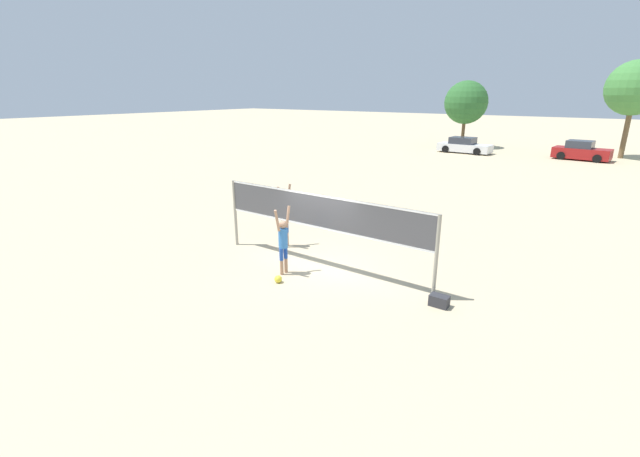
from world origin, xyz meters
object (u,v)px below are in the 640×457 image
object	(u,v)px
player_blocker	(285,215)
gear_bag	(439,301)
tree_left_cluster	(635,88)
parked_car_near	(581,151)
tree_right_cluster	(466,103)
volleyball	(278,279)
player_spiker	(283,240)
volleyball_net	(320,216)
parked_car_mid	(464,146)

from	to	relation	value
player_blocker	gear_bag	world-z (taller)	player_blocker
gear_bag	tree_left_cluster	bearing A→B (deg)	85.21
parked_car_near	tree_right_cluster	xyz separation A→B (m)	(-10.65, 2.84, 3.63)
volleyball	gear_bag	world-z (taller)	gear_bag
gear_bag	tree_right_cluster	bearing A→B (deg)	107.15
gear_bag	tree_left_cluster	size ratio (longest dim) A/B	0.06
gear_bag	player_spiker	bearing A→B (deg)	-171.01
gear_bag	volleyball_net	bearing A→B (deg)	176.16
player_blocker	parked_car_mid	size ratio (longest dim) A/B	0.47
volleyball_net	volleyball	size ratio (longest dim) A/B	33.92
player_spiker	parked_car_near	distance (m)	32.15
player_spiker	volleyball	distance (m)	1.19
parked_car_near	tree_right_cluster	distance (m)	11.60
player_spiker	player_blocker	world-z (taller)	player_blocker
gear_bag	tree_right_cluster	xyz separation A→B (m)	(-10.46, 33.89, 4.17)
parked_car_mid	tree_right_cluster	xyz separation A→B (m)	(-1.52, 4.14, 3.70)
player_spiker	volleyball_net	bearing A→B (deg)	-32.69
parked_car_near	parked_car_mid	size ratio (longest dim) A/B	0.91
volleyball_net	parked_car_near	xyz separation A→B (m)	(4.17, 30.79, -1.01)
volleyball_net	parked_car_mid	xyz separation A→B (m)	(-4.95, 29.48, -1.07)
parked_car_mid	tree_left_cluster	size ratio (longest dim) A/B	0.60
volleyball	parked_car_mid	bearing A→B (deg)	98.43
volleyball	tree_left_cluster	size ratio (longest dim) A/B	0.03
parked_car_near	tree_right_cluster	world-z (taller)	tree_right_cluster
volleyball	gear_bag	bearing A→B (deg)	17.16
volleyball_net	parked_car_near	world-z (taller)	volleyball_net
player_blocker	parked_car_mid	xyz separation A→B (m)	(-2.79, 28.59, -0.56)
volleyball_net	gear_bag	xyz separation A→B (m)	(3.98, -0.27, -1.55)
gear_bag	tree_right_cluster	world-z (taller)	tree_right_cluster
volleyball	parked_car_mid	size ratio (longest dim) A/B	0.05
player_spiker	parked_car_mid	distance (m)	30.79
player_blocker	tree_left_cluster	bearing A→B (deg)	164.72
player_blocker	tree_right_cluster	xyz separation A→B (m)	(-4.31, 32.73, 3.14)
tree_left_cluster	parked_car_mid	bearing A→B (deg)	-159.62
player_spiker	tree_right_cluster	distance (m)	35.26
tree_right_cluster	player_spiker	bearing A→B (deg)	-80.43
parked_car_mid	tree_right_cluster	bearing A→B (deg)	112.61
volleyball	parked_car_near	distance (m)	32.71
player_spiker	gear_bag	distance (m)	4.77
volleyball_net	player_spiker	distance (m)	1.33
player_spiker	tree_right_cluster	size ratio (longest dim) A/B	0.32
volleyball_net	gear_bag	world-z (taller)	volleyball_net
volleyball_net	parked_car_near	distance (m)	31.08
parked_car_mid	gear_bag	bearing A→B (deg)	-70.87
player_blocker	volleyball	xyz separation A→B (m)	(1.82, -2.50, -1.07)
volleyball	tree_right_cluster	distance (m)	36.00
player_blocker	gear_bag	distance (m)	6.34
volleyball_net	tree_right_cluster	distance (m)	34.34
volleyball_net	volleyball	xyz separation A→B (m)	(-0.35, -1.60, -1.58)
volleyball_net	parked_car_mid	size ratio (longest dim) A/B	1.60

